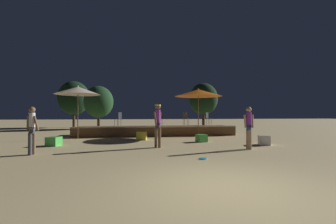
% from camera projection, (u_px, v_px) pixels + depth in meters
% --- Properties ---
extents(ground_plane, '(120.00, 120.00, 0.00)m').
position_uv_depth(ground_plane, '(228.00, 189.00, 4.33)').
color(ground_plane, tan).
extents(wooden_deck, '(10.59, 2.59, 0.67)m').
position_uv_depth(wooden_deck, '(155.00, 131.00, 15.58)').
color(wooden_deck, brown).
rests_on(wooden_deck, ground).
extents(patio_umbrella_0, '(2.60, 2.60, 3.13)m').
position_uv_depth(patio_umbrella_0, '(78.00, 91.00, 13.19)').
color(patio_umbrella_0, brown).
rests_on(patio_umbrella_0, ground).
extents(patio_umbrella_1, '(3.00, 3.00, 3.12)m').
position_uv_depth(patio_umbrella_1, '(198.00, 93.00, 14.40)').
color(patio_umbrella_1, brown).
rests_on(patio_umbrella_1, ground).
extents(cube_seat_0, '(0.58, 0.58, 0.39)m').
position_uv_depth(cube_seat_0, '(201.00, 138.00, 11.65)').
color(cube_seat_0, '#4CC651').
rests_on(cube_seat_0, ground).
extents(cube_seat_1, '(0.65, 0.65, 0.41)m').
position_uv_depth(cube_seat_1, '(54.00, 141.00, 10.21)').
color(cube_seat_1, '#4CC651').
rests_on(cube_seat_1, ground).
extents(cube_seat_2, '(0.60, 0.60, 0.44)m').
position_uv_depth(cube_seat_2, '(264.00, 140.00, 10.55)').
color(cube_seat_2, white).
rests_on(cube_seat_2, ground).
extents(cube_seat_3, '(0.62, 0.62, 0.46)m').
position_uv_depth(cube_seat_3, '(142.00, 136.00, 12.60)').
color(cube_seat_3, yellow).
rests_on(cube_seat_3, ground).
extents(person_0, '(0.45, 0.30, 1.75)m').
position_uv_depth(person_0, '(249.00, 126.00, 9.22)').
color(person_0, tan).
rests_on(person_0, ground).
extents(person_1, '(0.41, 0.47, 1.87)m').
position_uv_depth(person_1, '(158.00, 122.00, 9.70)').
color(person_1, brown).
rests_on(person_1, ground).
extents(person_2, '(0.49, 0.29, 1.71)m').
position_uv_depth(person_2, '(32.00, 129.00, 7.96)').
color(person_2, brown).
rests_on(person_2, ground).
extents(bistro_chair_0, '(0.48, 0.48, 0.90)m').
position_uv_depth(bistro_chair_0, '(208.00, 117.00, 16.98)').
color(bistro_chair_0, '#47474C').
rests_on(bistro_chair_0, wooden_deck).
extents(bistro_chair_1, '(0.47, 0.47, 0.90)m').
position_uv_depth(bistro_chair_1, '(119.00, 118.00, 15.19)').
color(bistro_chair_1, '#2D3338').
rests_on(bistro_chair_1, wooden_deck).
extents(bistro_chair_2, '(0.40, 0.40, 0.90)m').
position_uv_depth(bistro_chair_2, '(185.00, 117.00, 15.59)').
color(bistro_chair_2, '#47474C').
rests_on(bistro_chair_2, wooden_deck).
extents(bistro_chair_3, '(0.42, 0.42, 0.90)m').
position_uv_depth(bistro_chair_3, '(160.00, 117.00, 15.61)').
color(bistro_chair_3, '#2D3338').
rests_on(bistro_chair_3, wooden_deck).
extents(frisbee_disc, '(0.24, 0.24, 0.03)m').
position_uv_depth(frisbee_disc, '(203.00, 158.00, 7.20)').
color(frisbee_disc, '#33B2D8').
rests_on(frisbee_disc, ground).
extents(background_tree_0, '(3.37, 3.37, 5.09)m').
position_uv_depth(background_tree_0, '(74.00, 98.00, 24.77)').
color(background_tree_0, '#3D2B1C').
rests_on(background_tree_0, ground).
extents(background_tree_1, '(2.88, 2.88, 4.58)m').
position_uv_depth(background_tree_1, '(203.00, 99.00, 22.66)').
color(background_tree_1, '#3D2B1C').
rests_on(background_tree_1, ground).
extents(background_tree_2, '(2.87, 2.87, 4.26)m').
position_uv_depth(background_tree_2, '(99.00, 102.00, 22.38)').
color(background_tree_2, '#3D2B1C').
rests_on(background_tree_2, ground).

